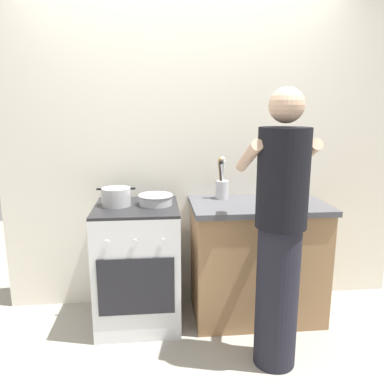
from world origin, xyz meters
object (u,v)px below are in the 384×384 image
mixing_bowl (156,199)px  utensil_crock (222,186)px  stove_range (138,265)px  pot (116,197)px  spice_bottle (268,200)px  person (280,233)px  oil_bottle (297,191)px

mixing_bowl → utensil_crock: bearing=16.0°
stove_range → pot: bearing=169.7°
pot → utensil_crock: size_ratio=0.84×
utensil_crock → spice_bottle: bearing=-40.5°
pot → spice_bottle: pot is taller
stove_range → person: bearing=-33.5°
mixing_bowl → stove_range: bearing=-169.8°
pot → oil_bottle: size_ratio=1.07×
oil_bottle → utensil_crock: bearing=151.8°
utensil_crock → mixing_bowl: bearing=-164.0°
utensil_crock → person: 0.79m
utensil_crock → oil_bottle: (0.50, -0.27, 0.01)m
mixing_bowl → pot: bearing=179.9°
stove_range → mixing_bowl: mixing_bowl is taller
pot → utensil_crock: bearing=10.4°
stove_range → spice_bottle: bearing=-4.8°
mixing_bowl → oil_bottle: 1.02m
utensil_crock → oil_bottle: 0.56m
person → spice_bottle: bearing=81.5°
stove_range → spice_bottle: 1.07m
mixing_bowl → spice_bottle: 0.81m
pot → stove_range: bearing=-10.3°
mixing_bowl → utensil_crock: utensil_crock is taller
pot → mixing_bowl: size_ratio=1.07×
spice_bottle → person: person is taller
pot → utensil_crock: utensil_crock is taller
spice_bottle → person: (-0.07, -0.50, -0.08)m
mixing_bowl → person: 0.95m
mixing_bowl → utensil_crock: size_ratio=0.78×
utensil_crock → spice_bottle: (0.29, -0.25, -0.06)m
pot → oil_bottle: (1.29, -0.12, 0.04)m
pot → mixing_bowl: 0.28m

